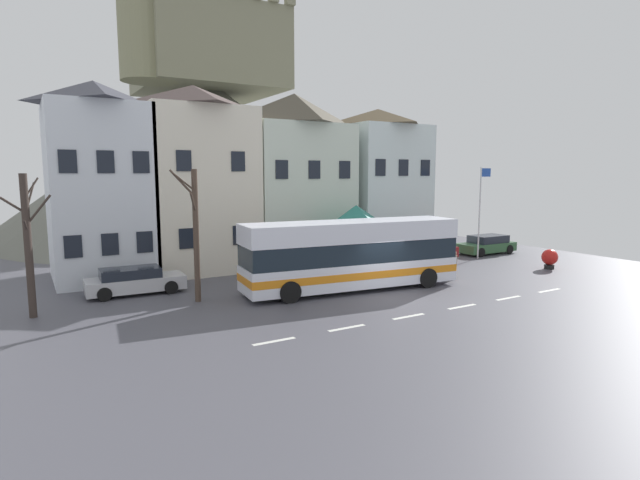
# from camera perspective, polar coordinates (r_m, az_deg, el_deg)

# --- Properties ---
(ground_plane) EXTENTS (40.00, 60.00, 0.07)m
(ground_plane) POSITION_cam_1_polar(r_m,az_deg,el_deg) (23.77, 8.71, -6.62)
(ground_plane) COLOR #4D4C55
(townhouse_00) EXTENTS (5.00, 6.21, 10.64)m
(townhouse_00) POSITION_cam_1_polar(r_m,az_deg,el_deg) (30.10, -23.75, 6.08)
(townhouse_00) COLOR silver
(townhouse_00) RESTS_ON ground_plane
(townhouse_01) EXTENTS (6.07, 6.08, 10.85)m
(townhouse_01) POSITION_cam_1_polar(r_m,az_deg,el_deg) (31.14, -13.86, 6.72)
(townhouse_01) COLOR silver
(townhouse_01) RESTS_ON ground_plane
(townhouse_02) EXTENTS (6.61, 5.14, 10.81)m
(townhouse_02) POSITION_cam_1_polar(r_m,az_deg,el_deg) (33.14, -2.86, 6.92)
(townhouse_02) COLOR silver
(townhouse_02) RESTS_ON ground_plane
(townhouse_03) EXTENTS (5.84, 5.89, 10.32)m
(townhouse_03) POSITION_cam_1_polar(r_m,az_deg,el_deg) (37.19, 6.46, 6.57)
(townhouse_03) COLOR silver
(townhouse_03) RESTS_ON ground_plane
(hilltop_castle) EXTENTS (40.17, 40.17, 21.80)m
(hilltop_castle) POSITION_cam_1_polar(r_m,az_deg,el_deg) (51.73, -12.35, 9.72)
(hilltop_castle) COLOR #65665C
(hilltop_castle) RESTS_ON ground_plane
(transit_bus) EXTENTS (11.19, 3.68, 3.43)m
(transit_bus) POSITION_cam_1_polar(r_m,az_deg,el_deg) (24.95, 3.61, -1.75)
(transit_bus) COLOR white
(transit_bus) RESTS_ON ground_plane
(bus_shelter) EXTENTS (3.60, 3.60, 3.88)m
(bus_shelter) POSITION_cam_1_polar(r_m,az_deg,el_deg) (30.18, 4.10, 2.52)
(bus_shelter) COLOR #473D33
(bus_shelter) RESTS_ON ground_plane
(parked_car_00) EXTENTS (4.54, 1.95, 1.28)m
(parked_car_00) POSITION_cam_1_polar(r_m,az_deg,el_deg) (25.80, -20.23, -4.36)
(parked_car_00) COLOR #BCBCC2
(parked_car_00) RESTS_ON ground_plane
(parked_car_01) EXTENTS (4.42, 2.00, 1.33)m
(parked_car_01) POSITION_cam_1_polar(r_m,az_deg,el_deg) (38.31, 18.28, -0.50)
(parked_car_01) COLOR #315B35
(parked_car_01) RESTS_ON ground_plane
(parked_car_02) EXTENTS (4.43, 2.19, 1.41)m
(parked_car_02) POSITION_cam_1_polar(r_m,az_deg,el_deg) (34.33, 11.69, -1.10)
(parked_car_02) COLOR maroon
(parked_car_02) RESTS_ON ground_plane
(pedestrian_00) EXTENTS (0.31, 0.36, 1.56)m
(pedestrian_00) POSITION_cam_1_polar(r_m,az_deg,el_deg) (28.57, 14.90, -2.64)
(pedestrian_00) COLOR black
(pedestrian_00) RESTS_ON ground_plane
(pedestrian_01) EXTENTS (0.33, 0.33, 1.59)m
(pedestrian_01) POSITION_cam_1_polar(r_m,az_deg,el_deg) (31.13, 11.77, -1.53)
(pedestrian_01) COLOR #2D2D38
(pedestrian_01) RESTS_ON ground_plane
(pedestrian_02) EXTENTS (0.32, 0.33, 1.49)m
(pedestrian_02) POSITION_cam_1_polar(r_m,az_deg,el_deg) (30.36, 10.86, -1.94)
(pedestrian_02) COLOR #2D2D38
(pedestrian_02) RESTS_ON ground_plane
(public_bench) EXTENTS (1.50, 0.48, 0.87)m
(public_bench) POSITION_cam_1_polar(r_m,az_deg,el_deg) (31.30, -2.14, -2.18)
(public_bench) COLOR #33473D
(public_bench) RESTS_ON ground_plane
(flagpole) EXTENTS (0.95, 0.10, 6.16)m
(flagpole) POSITION_cam_1_polar(r_m,az_deg,el_deg) (35.69, 17.70, 3.75)
(flagpole) COLOR silver
(flagpole) RESTS_ON ground_plane
(harbour_buoy) EXTENTS (0.95, 0.95, 1.20)m
(harbour_buoy) POSITION_cam_1_polar(r_m,az_deg,el_deg) (33.55, 24.51, -1.85)
(harbour_buoy) COLOR black
(harbour_buoy) RESTS_ON ground_plane
(bare_tree_00) EXTENTS (1.19, 1.19, 5.94)m
(bare_tree_00) POSITION_cam_1_polar(r_m,az_deg,el_deg) (23.05, -13.89, 0.83)
(bare_tree_00) COLOR #47382D
(bare_tree_00) RESTS_ON ground_plane
(bare_tree_01) EXTENTS (1.78, 1.80, 5.75)m
(bare_tree_01) POSITION_cam_1_polar(r_m,az_deg,el_deg) (22.98, -30.08, -0.30)
(bare_tree_01) COLOR #382D28
(bare_tree_01) RESTS_ON ground_plane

